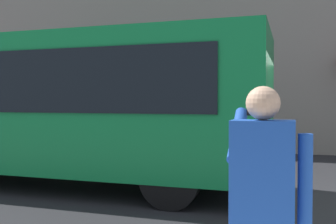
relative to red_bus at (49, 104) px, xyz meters
name	(u,v)px	position (x,y,z in m)	size (l,w,h in m)	color
ground_plane	(297,201)	(-4.99, -0.08, -1.68)	(60.00, 60.00, 0.00)	#232326
red_bus	(49,104)	(0.00, 0.00, 0.00)	(9.05, 2.54, 3.08)	#0F7238
pedestrian_photographer	(263,196)	(-4.71, 4.49, -0.54)	(0.53, 0.52, 1.70)	#4C4238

